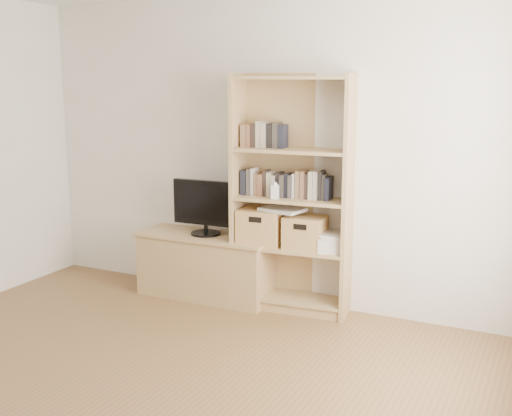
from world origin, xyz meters
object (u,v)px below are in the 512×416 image
Objects in this scene: basket_left at (262,226)px; basket_right at (305,232)px; television at (206,208)px; laptop at (282,209)px; tv_stand at (206,267)px; baby_monitor at (275,192)px; bookshelf at (292,195)px.

basket_right is (0.38, 0.03, -0.02)m from basket_left.
laptop is at bearing -0.96° from television.
basket_right is at bearing 0.74° from basket_left.
tv_stand is 0.93m from laptop.
television is 0.73m from baby_monitor.
laptop reaches higher than basket_right.
tv_stand is 1.06m from bookshelf.
basket_left is at bearing 1.14° from tv_stand.
basket_right is at bearing 2.42° from tv_stand.
laptop is (-0.07, -0.03, -0.12)m from bookshelf.
bookshelf is 6.06× the size of basket_right.
basket_left is (0.53, 0.02, -0.11)m from television.
basket_left is (-0.16, 0.09, -0.32)m from baby_monitor.
basket_right reaches higher than tv_stand.
laptop is at bearing 66.32° from baby_monitor.
baby_monitor reaches higher than basket_left.
television is 0.93m from basket_right.
basket_right is at bearing 0.56° from television.
television is at bearing 178.34° from bookshelf.
tv_stand is 1.00m from basket_right.
bookshelf is 0.33m from basket_right.
bookshelf is 0.81m from television.
bookshelf is 3.23× the size of television.
basket_left is 0.25m from laptop.
tv_stand is 0.68m from basket_left.
laptop is (0.72, 0.02, 0.05)m from television.
bookshelf is 5.40× the size of basket_left.
television is 0.72m from laptop.
tv_stand is at bearing -179.93° from basket_right.
basket_left reaches higher than tv_stand.
basket_left is at bearing 142.96° from baby_monitor.
basket_right is (0.22, 0.12, -0.34)m from baby_monitor.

